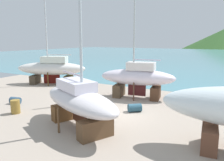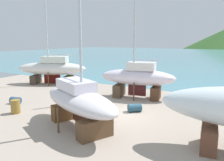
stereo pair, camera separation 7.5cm
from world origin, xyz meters
name	(u,v)px [view 1 (the left image)]	position (x,y,z in m)	size (l,w,h in m)	color
ground_plane	(106,122)	(0.00, -2.02, 0.00)	(41.48, 41.48, 0.00)	#A99A8A
sea_water	(215,56)	(0.00, 61.38, 0.00)	(162.85, 106.06, 0.01)	teal
sailboat_mid_port	(137,77)	(-0.78, 4.54, 1.81)	(6.85, 3.34, 11.22)	brown
sailboat_small_center	(52,68)	(-11.80, 5.52, 1.83)	(8.09, 5.34, 12.72)	#463A2B
sailboat_far_slipway	(79,100)	(-0.94, -3.45, 1.64)	(7.31, 5.08, 11.85)	brown
barrel_rust_near	(135,108)	(0.66, 0.80, 0.29)	(0.58, 0.58, 0.93)	#295166
barrel_rust_far	(15,107)	(-6.38, -3.60, 0.47)	(0.62, 0.62, 0.94)	olive
barrel_ochre	(15,100)	(-8.42, -2.05, 0.27)	(0.55, 0.55, 0.80)	#355470
barrel_tipped_right	(186,101)	(3.52, 3.87, 0.41)	(0.62, 0.62, 0.82)	maroon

